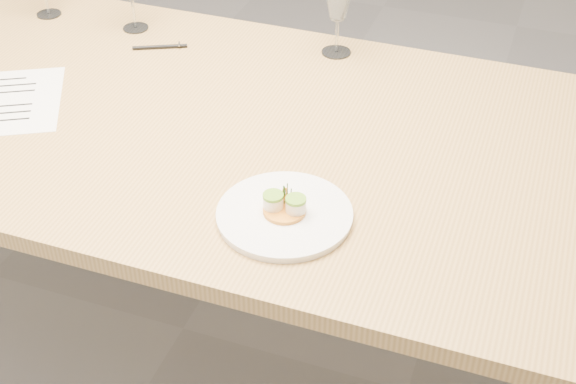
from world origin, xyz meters
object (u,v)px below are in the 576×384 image
(recipe_sheet, at_px, (10,101))
(ballpoint_pen, at_px, (160,47))
(dining_table, at_px, (160,133))
(dinner_plate, at_px, (285,214))

(recipe_sheet, xyz_separation_m, ballpoint_pen, (0.21, 0.36, 0.00))
(dining_table, xyz_separation_m, recipe_sheet, (-0.34, -0.09, 0.07))
(dinner_plate, distance_m, recipe_sheet, 0.79)
(dining_table, bearing_deg, dinner_plate, -33.58)
(dining_table, relative_size, dinner_plate, 9.04)
(dinner_plate, height_order, ballpoint_pen, dinner_plate)
(recipe_sheet, height_order, ballpoint_pen, ballpoint_pen)
(dining_table, relative_size, recipe_sheet, 6.40)
(dining_table, xyz_separation_m, ballpoint_pen, (-0.13, 0.27, 0.07))
(dinner_plate, relative_size, recipe_sheet, 0.71)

